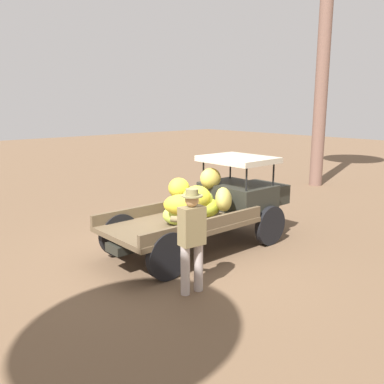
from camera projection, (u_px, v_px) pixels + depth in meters
The scene contains 3 objects.
ground_plane at pixel (178, 254), 8.51m from camera, with size 60.00×60.00×0.00m, color brown.
truck at pixel (214, 205), 8.86m from camera, with size 4.51×1.80×1.87m.
farmer at pixel (192, 235), 6.59m from camera, with size 0.52×0.48×1.72m.
Camera 1 is at (-5.18, -6.18, 3.02)m, focal length 38.92 mm.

